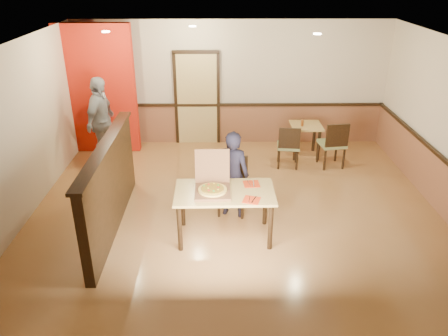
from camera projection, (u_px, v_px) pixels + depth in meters
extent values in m
plane|color=#AB7542|center=(237.00, 219.00, 7.31)|extent=(7.00, 7.00, 0.00)
plane|color=black|center=(240.00, 48.00, 6.12)|extent=(7.00, 7.00, 0.00)
plane|color=beige|center=(232.00, 84.00, 9.88)|extent=(7.00, 0.00, 7.00)
plane|color=beige|center=(10.00, 142.00, 6.68)|extent=(0.00, 7.00, 7.00)
cube|color=brown|center=(232.00, 124.00, 10.26)|extent=(7.00, 0.04, 0.90)
cube|color=black|center=(232.00, 105.00, 10.04)|extent=(7.00, 0.06, 0.06)
cube|color=tan|center=(197.00, 99.00, 9.98)|extent=(0.90, 0.06, 2.10)
cube|color=black|center=(110.00, 188.00, 6.81)|extent=(0.14, 3.00, 1.40)
cube|color=black|center=(105.00, 145.00, 6.51)|extent=(0.20, 3.10, 0.05)
cube|color=red|center=(98.00, 90.00, 9.40)|extent=(1.60, 0.20, 2.78)
cylinder|color=beige|center=(106.00, 32.00, 7.73)|extent=(0.14, 0.14, 0.02)
cylinder|color=beige|center=(193.00, 26.00, 8.38)|extent=(0.14, 0.14, 0.02)
cylinder|color=beige|center=(317.00, 34.00, 7.49)|extent=(0.14, 0.14, 0.02)
cube|color=tan|center=(225.00, 192.00, 6.52)|extent=(1.50, 0.87, 0.04)
cylinder|color=black|center=(180.00, 228.00, 6.37)|extent=(0.07, 0.07, 0.76)
cylinder|color=black|center=(183.00, 204.00, 6.99)|extent=(0.07, 0.07, 0.76)
cylinder|color=black|center=(270.00, 227.00, 6.40)|extent=(0.07, 0.07, 0.76)
cylinder|color=black|center=(265.00, 203.00, 7.02)|extent=(0.07, 0.07, 0.76)
cube|color=olive|center=(232.00, 187.00, 7.32)|extent=(0.55, 0.55, 0.06)
cube|color=black|center=(234.00, 168.00, 7.41)|extent=(0.46, 0.12, 0.46)
cylinder|color=black|center=(219.00, 206.00, 7.29)|extent=(0.05, 0.05, 0.41)
cylinder|color=black|center=(223.00, 195.00, 7.64)|extent=(0.05, 0.05, 0.41)
cylinder|color=black|center=(242.00, 208.00, 7.24)|extent=(0.05, 0.05, 0.41)
cylinder|color=black|center=(245.00, 196.00, 7.59)|extent=(0.05, 0.05, 0.41)
cube|color=olive|center=(288.00, 146.00, 9.03)|extent=(0.50, 0.50, 0.06)
cube|color=black|center=(289.00, 138.00, 8.74)|extent=(0.43, 0.09, 0.43)
cylinder|color=black|center=(296.00, 154.00, 9.29)|extent=(0.04, 0.04, 0.39)
cylinder|color=black|center=(297.00, 161.00, 8.96)|extent=(0.04, 0.04, 0.39)
cylinder|color=black|center=(279.00, 153.00, 9.33)|extent=(0.04, 0.04, 0.39)
cylinder|color=black|center=(279.00, 160.00, 8.99)|extent=(0.04, 0.04, 0.39)
cube|color=olive|center=(332.00, 144.00, 9.02)|extent=(0.56, 0.56, 0.06)
cube|color=black|center=(338.00, 136.00, 8.71)|extent=(0.47, 0.11, 0.47)
cylinder|color=black|center=(336.00, 152.00, 9.35)|extent=(0.05, 0.05, 0.43)
cylinder|color=black|center=(344.00, 159.00, 8.99)|extent=(0.05, 0.05, 0.43)
cylinder|color=black|center=(318.00, 153.00, 9.29)|extent=(0.05, 0.05, 0.43)
cylinder|color=black|center=(325.00, 161.00, 8.93)|extent=(0.05, 0.05, 0.43)
cube|color=tan|center=(306.00, 126.00, 9.43)|extent=(0.66, 0.66, 0.04)
cylinder|color=black|center=(295.00, 145.00, 9.35)|extent=(0.07, 0.07, 0.67)
cylinder|color=black|center=(292.00, 137.00, 9.81)|extent=(0.07, 0.07, 0.67)
cylinder|color=black|center=(319.00, 145.00, 9.36)|extent=(0.07, 0.07, 0.67)
cylinder|color=black|center=(314.00, 137.00, 9.81)|extent=(0.07, 0.07, 0.67)
imported|color=black|center=(233.00, 174.00, 7.13)|extent=(0.63, 0.51, 1.50)
imported|color=gray|center=(101.00, 122.00, 8.98)|extent=(0.65, 1.15, 1.85)
cube|color=brown|center=(213.00, 192.00, 6.46)|extent=(0.53, 0.53, 0.04)
cube|color=brown|center=(212.00, 166.00, 6.62)|extent=(0.53, 0.11, 0.52)
cylinder|color=#EFC957|center=(213.00, 190.00, 6.44)|extent=(0.47, 0.47, 0.03)
cube|color=red|center=(251.00, 200.00, 6.27)|extent=(0.29, 0.29, 0.01)
cylinder|color=white|center=(249.00, 200.00, 6.27)|extent=(0.07, 0.20, 0.01)
cube|color=white|center=(254.00, 200.00, 6.27)|extent=(0.08, 0.21, 0.00)
cube|color=red|center=(251.00, 184.00, 6.72)|extent=(0.26, 0.26, 0.01)
cylinder|color=white|center=(250.00, 184.00, 6.72)|extent=(0.03, 0.21, 0.01)
cube|color=white|center=(253.00, 184.00, 6.72)|extent=(0.04, 0.22, 0.00)
cylinder|color=brown|center=(302.00, 123.00, 9.32)|extent=(0.06, 0.06, 0.14)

